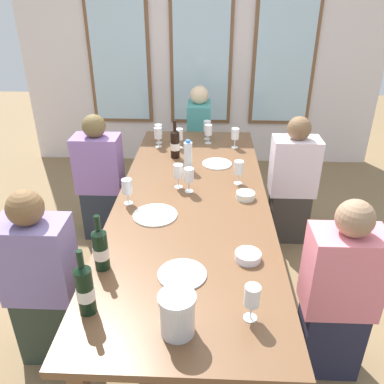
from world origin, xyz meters
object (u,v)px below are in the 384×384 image
at_px(wine_glass_5, 159,131).
at_px(seated_person_2, 100,181).
at_px(white_plate_1, 182,274).
at_px(tasting_bowl_0, 248,256).
at_px(wine_glass_9, 179,135).
at_px(water_bottle, 188,156).
at_px(white_plate_2, 155,215).
at_px(wine_bottle_1, 101,249).
at_px(wine_bottle_2, 85,289).
at_px(wine_glass_6, 252,297).
at_px(wine_glass_2, 178,172).
at_px(white_plate_0, 217,164).
at_px(tasting_bowl_1, 245,195).
at_px(wine_glass_1, 239,168).
at_px(seated_person_3, 292,184).
at_px(dining_table, 192,206).
at_px(wine_glass_0, 207,127).
at_px(seated_person_4, 199,140).
at_px(wine_glass_8, 235,134).
at_px(wine_glass_7, 127,187).
at_px(wine_bottle_0, 175,144).
at_px(wine_glass_3, 189,176).
at_px(wine_glass_10, 158,134).
at_px(wine_glass_4, 208,131).
at_px(seated_person_1, 338,296).
at_px(seated_person_0, 42,283).

bearing_deg(wine_glass_5, seated_person_2, -141.12).
bearing_deg(white_plate_1, wine_glass_5, 100.24).
bearing_deg(tasting_bowl_0, wine_glass_5, 111.39).
bearing_deg(wine_glass_9, water_bottle, -77.34).
xyz_separation_m(white_plate_2, wine_bottle_1, (-0.20, -0.52, 0.11)).
height_order(wine_bottle_2, wine_glass_6, wine_bottle_2).
relative_size(wine_glass_2, wine_glass_9, 1.00).
bearing_deg(white_plate_0, tasting_bowl_1, -72.16).
bearing_deg(white_plate_0, wine_glass_1, -66.67).
bearing_deg(seated_person_3, wine_glass_6, -106.52).
bearing_deg(seated_person_3, seated_person_2, -179.50).
height_order(dining_table, white_plate_1, white_plate_1).
bearing_deg(tasting_bowl_0, wine_glass_2, 117.29).
bearing_deg(wine_bottle_1, seated_person_3, 49.30).
bearing_deg(white_plate_1, tasting_bowl_1, 65.30).
bearing_deg(wine_glass_0, dining_table, -94.40).
relative_size(dining_table, white_plate_0, 11.64).
relative_size(water_bottle, wine_glass_6, 1.38).
bearing_deg(seated_person_4, wine_glass_8, -66.15).
bearing_deg(wine_glass_7, white_plate_0, 48.44).
relative_size(tasting_bowl_0, wine_glass_5, 0.79).
distance_m(wine_glass_5, wine_glass_7, 1.13).
height_order(tasting_bowl_1, water_bottle, water_bottle).
bearing_deg(wine_bottle_0, wine_bottle_1, -99.63).
bearing_deg(wine_bottle_2, wine_glass_3, 71.61).
xyz_separation_m(wine_glass_0, seated_person_3, (0.73, -0.49, -0.33)).
bearing_deg(wine_glass_10, wine_bottle_0, -54.60).
distance_m(white_plate_0, tasting_bowl_1, 0.60).
distance_m(wine_glass_7, seated_person_3, 1.49).
xyz_separation_m(wine_glass_4, wine_glass_5, (-0.45, -0.01, -0.00)).
height_order(wine_bottle_0, wine_glass_0, wine_bottle_0).
relative_size(wine_bottle_2, wine_glass_8, 1.86).
height_order(white_plate_2, wine_bottle_0, wine_bottle_0).
relative_size(wine_bottle_2, water_bottle, 1.35).
distance_m(white_plate_0, seated_person_3, 0.68).
bearing_deg(water_bottle, wine_glass_7, -122.93).
height_order(wine_glass_7, seated_person_2, seated_person_2).
bearing_deg(tasting_bowl_1, wine_glass_1, 99.04).
bearing_deg(seated_person_1, wine_bottle_1, -176.30).
height_order(wine_bottle_0, seated_person_0, seated_person_0).
relative_size(wine_bottle_1, seated_person_1, 0.28).
height_order(tasting_bowl_1, wine_glass_10, wine_glass_10).
height_order(tasting_bowl_1, seated_person_2, seated_person_2).
relative_size(wine_bottle_1, wine_glass_7, 1.76).
bearing_deg(wine_glass_4, wine_glass_5, -178.17).
relative_size(wine_bottle_1, wine_glass_8, 1.76).
relative_size(white_plate_0, wine_glass_6, 1.35).
xyz_separation_m(seated_person_0, seated_person_2, (0.00, 1.31, 0.00)).
relative_size(wine_bottle_1, wine_glass_5, 1.76).
relative_size(wine_glass_3, seated_person_0, 0.16).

